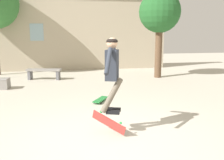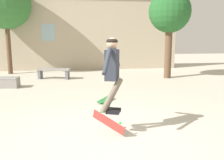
# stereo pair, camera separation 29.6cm
# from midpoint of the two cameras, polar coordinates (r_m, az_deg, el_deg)

# --- Properties ---
(ground_plane) EXTENTS (40.00, 40.00, 0.00)m
(ground_plane) POSITION_cam_midpoint_polar(r_m,az_deg,el_deg) (4.92, -3.40, -13.22)
(ground_plane) COLOR beige
(building_backdrop) EXTENTS (11.03, 0.52, 5.04)m
(building_backdrop) POSITION_cam_midpoint_polar(r_m,az_deg,el_deg) (14.26, -9.34, 10.95)
(building_backdrop) COLOR #B7A88E
(building_backdrop) RESTS_ON ground_plane
(tree_right) EXTENTS (1.86, 1.86, 3.89)m
(tree_right) POSITION_cam_midpoint_polar(r_m,az_deg,el_deg) (11.68, 10.11, 14.80)
(tree_right) COLOR brown
(tree_right) RESTS_ON ground_plane
(park_bench) EXTENTS (1.55, 0.74, 0.47)m
(park_bench) POSITION_cam_midpoint_polar(r_m,az_deg,el_deg) (11.44, -16.01, 1.77)
(park_bench) COLOR gray
(park_bench) RESTS_ON ground_plane
(skater) EXTENTS (0.52, 1.20, 1.46)m
(skater) POSITION_cam_midpoint_polar(r_m,az_deg,el_deg) (4.79, -1.76, 2.60)
(skater) COLOR #282D38
(skateboard_flipping) EXTENTS (0.58, 0.55, 0.43)m
(skateboard_flipping) POSITION_cam_midpoint_polar(r_m,az_deg,el_deg) (5.01, -2.50, -9.65)
(skateboard_flipping) COLOR red
(skateboard_resting) EXTENTS (0.58, 0.76, 0.08)m
(skateboard_resting) POSITION_cam_midpoint_polar(r_m,az_deg,el_deg) (7.43, -3.78, -4.45)
(skateboard_resting) COLOR #237F38
(skateboard_resting) RESTS_ON ground_plane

